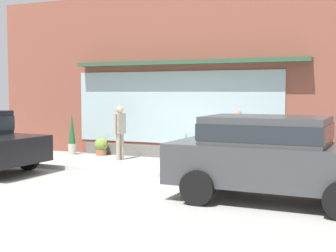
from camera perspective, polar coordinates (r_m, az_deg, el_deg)
ground_plane at (r=12.21m, az=-2.92°, el=-5.69°), size 60.00×60.00×0.00m
curb_strip at (r=12.03m, az=-3.35°, el=-5.56°), size 14.00×0.24×0.12m
storefront at (r=14.96m, az=2.52°, el=5.85°), size 14.00×0.81×5.17m
fire_hydrant at (r=12.34m, az=4.56°, el=-3.50°), size 0.43×0.40×0.88m
pedestrian_with_handbag at (r=12.03m, az=8.34°, el=-1.36°), size 0.67×0.29×1.62m
pedestrian_passerby at (r=14.61m, az=-5.71°, el=-0.29°), size 0.28×0.47×1.64m
parked_car_dark_gray at (r=9.26m, az=12.34°, el=-3.19°), size 4.08×1.98×1.62m
potted_plant_window_left at (r=14.48m, az=2.13°, el=-2.48°), size 0.27×0.27×0.88m
potted_plant_by_entrance at (r=16.13m, az=-11.30°, el=-1.03°), size 0.26×0.26×1.37m
potted_plant_trailing_edge at (r=15.84m, az=-7.89°, el=-2.38°), size 0.44×0.44×0.57m
potted_plant_window_center at (r=13.24m, az=18.78°, el=-3.30°), size 0.53×0.53×0.75m
potted_plant_window_right at (r=13.66m, az=12.47°, el=-3.16°), size 0.51×0.51×0.70m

